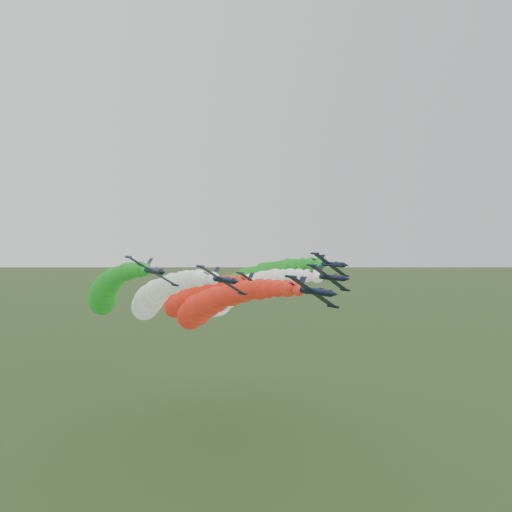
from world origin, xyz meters
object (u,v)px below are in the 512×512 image
object	(u,v)px
jet_inner_right	(231,295)
jet_outer_left	(106,292)
jet_inner_left	(153,298)
jet_trail	(186,298)
jet_outer_right	(240,284)
jet_lead	(207,306)

from	to	relation	value
jet_inner_right	jet_outer_left	size ratio (longest dim) A/B	1.01
jet_inner_right	jet_outer_left	world-z (taller)	jet_outer_left
jet_inner_left	jet_trail	size ratio (longest dim) A/B	1.00
jet_outer_right	jet_trail	distance (m)	15.78
jet_lead	jet_inner_left	xyz separation A→B (m)	(-7.26, 15.59, 0.88)
jet_inner_left	jet_trail	xyz separation A→B (m)	(13.37, 10.85, -1.95)
jet_lead	jet_outer_left	size ratio (longest dim) A/B	1.00
jet_inner_left	jet_trail	world-z (taller)	jet_inner_left
jet_inner_left	jet_trail	distance (m)	17.33
jet_outer_left	jet_outer_right	size ratio (longest dim) A/B	1.00
jet_lead	jet_trail	xyz separation A→B (m)	(6.10, 26.43, -1.07)
jet_outer_left	jet_trail	bearing A→B (deg)	16.00
jet_inner_right	jet_inner_left	bearing A→B (deg)	172.07
jet_lead	jet_outer_right	size ratio (longest dim) A/B	1.00
jet_lead	jet_inner_left	world-z (taller)	jet_inner_left
jet_inner_left	jet_inner_right	xyz separation A→B (m)	(20.36, -2.84, -0.16)
jet_inner_right	jet_outer_right	distance (m)	11.53
jet_outer_left	jet_inner_left	bearing A→B (deg)	-20.92
jet_inner_right	jet_trail	world-z (taller)	jet_inner_right
jet_inner_left	jet_inner_right	world-z (taller)	jet_inner_left
jet_trail	jet_lead	bearing A→B (deg)	-103.01
jet_lead	jet_inner_left	bearing A→B (deg)	114.99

